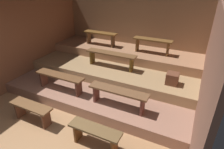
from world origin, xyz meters
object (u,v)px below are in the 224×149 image
(bench_floor_left, at_px, (31,109))
(wooden_crate_middle, at_px, (172,79))
(bench_lower_left, at_px, (60,78))
(bench_upper_right, at_px, (153,42))
(bench_lower_right, at_px, (118,94))
(bench_middle_center, at_px, (111,56))
(bench_floor_right, at_px, (95,133))
(bench_upper_left, at_px, (100,35))

(bench_floor_left, bearing_deg, wooden_crate_middle, 39.40)
(bench_lower_left, height_order, bench_upper_right, bench_upper_right)
(bench_lower_right, xyz_separation_m, wooden_crate_middle, (1.02, 1.18, 0.07))
(bench_lower_right, distance_m, wooden_crate_middle, 1.56)
(bench_lower_right, relative_size, bench_middle_center, 0.90)
(bench_floor_right, distance_m, bench_lower_left, 2.05)
(bench_lower_left, xyz_separation_m, bench_middle_center, (0.84, 1.43, 0.29))
(bench_floor_left, bearing_deg, bench_upper_right, 62.68)
(bench_middle_center, xyz_separation_m, bench_upper_right, (0.99, 1.02, 0.27))
(bench_floor_right, relative_size, bench_lower_left, 0.75)
(bench_floor_right, xyz_separation_m, bench_middle_center, (-0.88, 2.50, 0.58))
(bench_floor_right, relative_size, bench_middle_center, 0.68)
(bench_lower_right, relative_size, bench_upper_left, 1.16)
(bench_lower_right, height_order, bench_upper_right, bench_upper_right)
(bench_upper_right, xyz_separation_m, wooden_crate_middle, (0.92, -1.27, -0.49))
(bench_lower_left, bearing_deg, bench_floor_right, -31.82)
(bench_floor_left, xyz_separation_m, wooden_crate_middle, (2.74, 2.25, 0.36))
(wooden_crate_middle, bearing_deg, bench_upper_left, 155.98)
(bench_lower_right, relative_size, bench_upper_right, 1.16)
(bench_middle_center, distance_m, bench_upper_right, 1.45)
(bench_middle_center, bearing_deg, wooden_crate_middle, -7.32)
(bench_floor_left, distance_m, bench_middle_center, 2.69)
(bench_middle_center, bearing_deg, bench_lower_left, -120.46)
(bench_lower_left, distance_m, wooden_crate_middle, 3.00)
(bench_upper_left, bearing_deg, wooden_crate_middle, -24.02)
(bench_floor_right, distance_m, bench_middle_center, 2.71)
(bench_lower_right, distance_m, bench_middle_center, 1.71)
(bench_lower_left, bearing_deg, wooden_crate_middle, 23.23)
(bench_upper_right, relative_size, wooden_crate_middle, 4.08)
(bench_upper_right, distance_m, wooden_crate_middle, 1.64)
(bench_lower_right, xyz_separation_m, bench_upper_right, (0.10, 2.45, 0.55))
(bench_floor_right, bearing_deg, bench_floor_left, 180.00)
(bench_upper_left, bearing_deg, bench_upper_right, 0.00)
(bench_floor_left, relative_size, bench_lower_right, 0.75)
(bench_floor_left, relative_size, bench_middle_center, 0.68)
(bench_lower_right, relative_size, wooden_crate_middle, 4.72)
(bench_floor_left, distance_m, bench_upper_left, 3.62)
(bench_lower_right, bearing_deg, bench_lower_left, 180.00)
(bench_floor_right, distance_m, bench_lower_right, 1.11)
(bench_middle_center, bearing_deg, bench_upper_left, 132.40)
(bench_upper_left, xyz_separation_m, bench_upper_right, (1.93, 0.00, 0.00))
(bench_upper_left, bearing_deg, bench_lower_right, -53.23)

